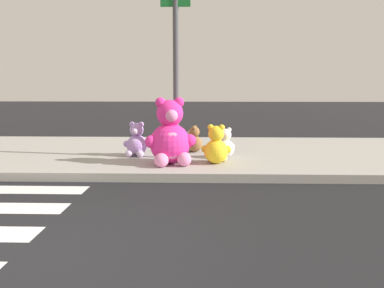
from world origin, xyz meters
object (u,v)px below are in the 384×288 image
at_px(plush_lavender, 137,142).
at_px(plush_white, 225,146).
at_px(plush_brown, 194,141).
at_px(plush_pink_large, 170,138).
at_px(sign_pole, 176,70).
at_px(plush_yellow, 216,148).

relative_size(plush_lavender, plush_white, 1.15).
height_order(plush_brown, plush_lavender, plush_lavender).
bearing_deg(plush_brown, plush_pink_large, -106.90).
height_order(sign_pole, plush_lavender, sign_pole).
bearing_deg(plush_lavender, sign_pole, -13.45).
height_order(plush_pink_large, plush_lavender, plush_pink_large).
bearing_deg(plush_pink_large, sign_pole, 83.32).
relative_size(plush_pink_large, plush_brown, 2.14).
distance_m(plush_pink_large, plush_lavender, 1.10).
relative_size(plush_yellow, plush_lavender, 1.04).
distance_m(sign_pole, plush_white, 1.74).
xyz_separation_m(sign_pole, plush_white, (0.95, 0.05, -1.46)).
xyz_separation_m(plush_lavender, plush_white, (1.76, -0.15, -0.04)).
xyz_separation_m(sign_pole, plush_yellow, (0.76, -0.51, -1.41)).
bearing_deg(sign_pole, plush_lavender, 166.55).
xyz_separation_m(sign_pole, plush_brown, (0.32, 0.69, -1.47)).
xyz_separation_m(plush_pink_large, plush_lavender, (-0.75, 0.78, -0.21)).
bearing_deg(plush_white, plush_brown, 134.23).
xyz_separation_m(plush_pink_large, plush_white, (1.02, 0.63, -0.24)).
distance_m(sign_pole, plush_yellow, 1.68).
relative_size(plush_brown, plush_lavender, 0.82).
bearing_deg(plush_lavender, plush_pink_large, -46.24).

